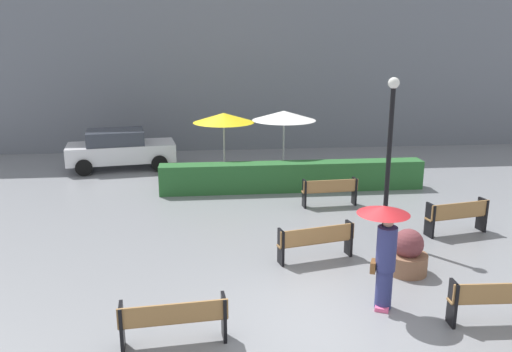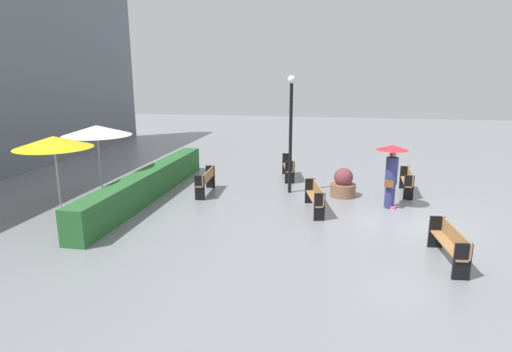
{
  "view_description": "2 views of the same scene",
  "coord_description": "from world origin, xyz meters",
  "px_view_note": "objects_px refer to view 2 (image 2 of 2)",
  "views": [
    {
      "loc": [
        -2.21,
        -8.68,
        5.11
      ],
      "look_at": [
        -0.83,
        5.1,
        1.43
      ],
      "focal_mm": 36.49,
      "sensor_mm": 36.0,
      "label": 1
    },
    {
      "loc": [
        -12.54,
        2.04,
        4.29
      ],
      "look_at": [
        0.14,
        4.45,
        1.12
      ],
      "focal_mm": 29.55,
      "sensor_mm": 36.0,
      "label": 2
    }
  ],
  "objects_px": {
    "bench_mid_center": "(316,196)",
    "patio_umbrella_yellow": "(53,142)",
    "bench_far_right": "(289,166)",
    "lamp_post": "(291,123)",
    "bench_back_row": "(206,180)",
    "bench_near_left": "(450,242)",
    "pedestrian_with_umbrella": "(392,167)",
    "planter_pot": "(343,184)",
    "patio_umbrella_white": "(97,130)",
    "bench_near_right": "(408,180)"
  },
  "relations": [
    {
      "from": "bench_mid_center",
      "to": "patio_umbrella_yellow",
      "type": "bearing_deg",
      "value": 103.51
    },
    {
      "from": "bench_far_right",
      "to": "patio_umbrella_yellow",
      "type": "height_order",
      "value": "patio_umbrella_yellow"
    },
    {
      "from": "lamp_post",
      "to": "bench_back_row",
      "type": "bearing_deg",
      "value": 103.79
    },
    {
      "from": "bench_back_row",
      "to": "bench_mid_center",
      "type": "distance_m",
      "value": 4.2
    },
    {
      "from": "bench_mid_center",
      "to": "bench_near_left",
      "type": "bearing_deg",
      "value": -134.33
    },
    {
      "from": "patio_umbrella_yellow",
      "to": "pedestrian_with_umbrella",
      "type": "bearing_deg",
      "value": -75.28
    },
    {
      "from": "planter_pot",
      "to": "patio_umbrella_white",
      "type": "xyz_separation_m",
      "value": [
        -1.52,
        8.49,
        1.91
      ]
    },
    {
      "from": "bench_mid_center",
      "to": "bench_near_right",
      "type": "height_order",
      "value": "bench_near_right"
    },
    {
      "from": "bench_mid_center",
      "to": "patio_umbrella_yellow",
      "type": "height_order",
      "value": "patio_umbrella_yellow"
    },
    {
      "from": "bench_mid_center",
      "to": "pedestrian_with_umbrella",
      "type": "relative_size",
      "value": 0.91
    },
    {
      "from": "bench_back_row",
      "to": "patio_umbrella_yellow",
      "type": "relative_size",
      "value": 0.72
    },
    {
      "from": "bench_near_right",
      "to": "lamp_post",
      "type": "xyz_separation_m",
      "value": [
        -0.6,
        4.21,
        2.03
      ]
    },
    {
      "from": "lamp_post",
      "to": "bench_near_right",
      "type": "bearing_deg",
      "value": -81.86
    },
    {
      "from": "bench_near_left",
      "to": "lamp_post",
      "type": "bearing_deg",
      "value": 39.57
    },
    {
      "from": "bench_near_left",
      "to": "patio_umbrella_white",
      "type": "distance_m",
      "value": 11.56
    },
    {
      "from": "bench_back_row",
      "to": "lamp_post",
      "type": "distance_m",
      "value": 3.66
    },
    {
      "from": "bench_near_right",
      "to": "lamp_post",
      "type": "relative_size",
      "value": 0.39
    },
    {
      "from": "bench_near_left",
      "to": "patio_umbrella_yellow",
      "type": "distance_m",
      "value": 11.16
    },
    {
      "from": "planter_pot",
      "to": "bench_far_right",
      "type": "bearing_deg",
      "value": 44.29
    },
    {
      "from": "bench_near_left",
      "to": "lamp_post",
      "type": "height_order",
      "value": "lamp_post"
    },
    {
      "from": "pedestrian_with_umbrella",
      "to": "bench_mid_center",
      "type": "bearing_deg",
      "value": 108.62
    },
    {
      "from": "lamp_post",
      "to": "patio_umbrella_white",
      "type": "distance_m",
      "value": 6.78
    },
    {
      "from": "bench_far_right",
      "to": "bench_near_left",
      "type": "bearing_deg",
      "value": -148.08
    },
    {
      "from": "bench_near_left",
      "to": "bench_back_row",
      "type": "bearing_deg",
      "value": 58.39
    },
    {
      "from": "bench_near_left",
      "to": "patio_umbrella_yellow",
      "type": "bearing_deg",
      "value": 83.15
    },
    {
      "from": "bench_back_row",
      "to": "pedestrian_with_umbrella",
      "type": "height_order",
      "value": "pedestrian_with_umbrella"
    },
    {
      "from": "bench_far_right",
      "to": "planter_pot",
      "type": "height_order",
      "value": "planter_pot"
    },
    {
      "from": "patio_umbrella_white",
      "to": "pedestrian_with_umbrella",
      "type": "bearing_deg",
      "value": -87.6
    },
    {
      "from": "bench_far_right",
      "to": "planter_pot",
      "type": "relative_size",
      "value": 1.74
    },
    {
      "from": "patio_umbrella_yellow",
      "to": "patio_umbrella_white",
      "type": "height_order",
      "value": "patio_umbrella_white"
    },
    {
      "from": "patio_umbrella_white",
      "to": "bench_back_row",
      "type": "bearing_deg",
      "value": -75.69
    },
    {
      "from": "bench_near_right",
      "to": "bench_far_right",
      "type": "bearing_deg",
      "value": 71.44
    },
    {
      "from": "bench_near_right",
      "to": "patio_umbrella_white",
      "type": "height_order",
      "value": "patio_umbrella_white"
    },
    {
      "from": "bench_back_row",
      "to": "bench_mid_center",
      "type": "bearing_deg",
      "value": -107.9
    },
    {
      "from": "bench_far_right",
      "to": "bench_near_right",
      "type": "height_order",
      "value": "bench_far_right"
    },
    {
      "from": "bench_near_left",
      "to": "bench_far_right",
      "type": "xyz_separation_m",
      "value": [
        7.28,
        4.54,
        0.04
      ]
    },
    {
      "from": "planter_pot",
      "to": "lamp_post",
      "type": "xyz_separation_m",
      "value": [
        0.13,
        1.92,
        2.12
      ]
    },
    {
      "from": "planter_pot",
      "to": "patio_umbrella_yellow",
      "type": "relative_size",
      "value": 0.42
    },
    {
      "from": "bench_mid_center",
      "to": "patio_umbrella_yellow",
      "type": "relative_size",
      "value": 0.77
    },
    {
      "from": "pedestrian_with_umbrella",
      "to": "patio_umbrella_yellow",
      "type": "relative_size",
      "value": 0.85
    },
    {
      "from": "bench_back_row",
      "to": "patio_umbrella_white",
      "type": "height_order",
      "value": "patio_umbrella_white"
    },
    {
      "from": "patio_umbrella_yellow",
      "to": "bench_mid_center",
      "type": "bearing_deg",
      "value": -76.49
    },
    {
      "from": "bench_near_left",
      "to": "lamp_post",
      "type": "distance_m",
      "value": 7.03
    },
    {
      "from": "planter_pot",
      "to": "patio_umbrella_white",
      "type": "height_order",
      "value": "patio_umbrella_white"
    },
    {
      "from": "bench_near_left",
      "to": "bench_back_row",
      "type": "xyz_separation_m",
      "value": [
        4.45,
        7.24,
        0.03
      ]
    },
    {
      "from": "pedestrian_with_umbrella",
      "to": "planter_pot",
      "type": "height_order",
      "value": "pedestrian_with_umbrella"
    },
    {
      "from": "bench_far_right",
      "to": "pedestrian_with_umbrella",
      "type": "xyz_separation_m",
      "value": [
        -3.33,
        -3.63,
        0.82
      ]
    },
    {
      "from": "bench_near_left",
      "to": "planter_pot",
      "type": "bearing_deg",
      "value": 25.04
    },
    {
      "from": "lamp_post",
      "to": "patio_umbrella_yellow",
      "type": "bearing_deg",
      "value": 120.16
    },
    {
      "from": "pedestrian_with_umbrella",
      "to": "patio_umbrella_white",
      "type": "xyz_separation_m",
      "value": [
        -0.42,
        9.95,
        0.99
      ]
    }
  ]
}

